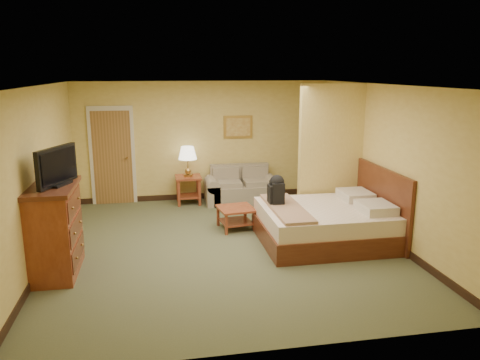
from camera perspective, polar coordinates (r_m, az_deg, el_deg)
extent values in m
plane|color=#515638|center=(7.78, -1.99, -8.04)|extent=(6.00, 6.00, 0.00)
plane|color=white|center=(7.25, -2.15, 11.47)|extent=(6.00, 6.00, 0.00)
cube|color=#D7BA5B|center=(10.34, -4.50, 4.74)|extent=(5.50, 0.02, 2.60)
cube|color=#D7BA5B|center=(7.53, -23.25, 0.48)|extent=(0.02, 6.00, 2.60)
cube|color=#D7BA5B|center=(8.26, 17.18, 2.02)|extent=(0.02, 6.00, 2.60)
cube|color=#D7BA5B|center=(8.84, 10.97, 3.08)|extent=(1.20, 0.15, 2.60)
cube|color=beige|center=(10.34, -15.28, 2.90)|extent=(0.94, 0.06, 2.10)
cube|color=brown|center=(10.33, -15.27, 2.61)|extent=(0.80, 0.04, 2.00)
cylinder|color=olive|center=(10.26, -13.63, 2.63)|extent=(0.04, 0.12, 0.04)
cube|color=black|center=(10.59, -4.38, -1.92)|extent=(5.50, 0.02, 0.12)
cube|color=gray|center=(10.21, 0.22, -1.66)|extent=(1.30, 0.70, 0.39)
cube|color=gray|center=(10.41, -0.09, 0.89)|extent=(1.30, 0.17, 0.41)
cube|color=gray|center=(10.11, -3.42, -1.70)|extent=(0.28, 0.70, 0.44)
cube|color=gray|center=(10.34, 3.77, -1.37)|extent=(0.28, 0.70, 0.44)
cube|color=maroon|center=(10.10, -6.34, 0.34)|extent=(0.55, 0.55, 0.04)
cube|color=maroon|center=(10.20, -6.28, -1.94)|extent=(0.46, 0.46, 0.03)
cube|color=maroon|center=(9.95, -7.46, -1.68)|extent=(0.05, 0.05, 0.56)
cube|color=maroon|center=(9.98, -4.95, -1.57)|extent=(0.05, 0.05, 0.56)
cube|color=maroon|center=(10.37, -7.60, -1.07)|extent=(0.05, 0.05, 0.56)
cube|color=maroon|center=(10.40, -5.18, -0.96)|extent=(0.05, 0.05, 0.56)
cylinder|color=olive|center=(10.09, -6.35, 0.58)|extent=(0.19, 0.19, 0.04)
cylinder|color=olive|center=(10.04, -6.38, 1.97)|extent=(0.03, 0.03, 0.32)
cone|color=white|center=(10.00, -6.42, 3.31)|extent=(0.39, 0.39, 0.27)
cube|color=maroon|center=(8.48, -0.48, -3.49)|extent=(0.70, 0.70, 0.04)
cube|color=maroon|center=(8.55, -0.48, -5.09)|extent=(0.60, 0.60, 0.03)
cube|color=maroon|center=(8.25, -1.99, -5.41)|extent=(0.04, 0.04, 0.37)
cube|color=maroon|center=(8.83, 0.93, -4.13)|extent=(0.04, 0.04, 0.37)
cube|color=#B78E3F|center=(10.39, -0.24, 6.49)|extent=(0.64, 0.03, 0.50)
cube|color=#B17C36|center=(10.37, -0.22, 6.47)|extent=(0.53, 0.02, 0.39)
cube|color=maroon|center=(7.08, -21.60, -5.92)|extent=(0.56, 1.12, 1.22)
cube|color=#4D2012|center=(6.91, -22.05, -0.87)|extent=(0.63, 1.20, 0.06)
cube|color=black|center=(6.88, -21.27, -0.46)|extent=(0.35, 0.43, 0.03)
cube|color=black|center=(6.83, -21.44, 1.62)|extent=(0.39, 0.83, 0.52)
cube|color=#4D2012|center=(8.06, 10.59, -6.24)|extent=(2.23, 1.79, 0.33)
cube|color=#FAE6CC|center=(7.96, 10.68, -4.19)|extent=(2.17, 1.72, 0.27)
cube|color=#4D2012|center=(8.31, 16.92, -2.77)|extent=(0.06, 1.90, 1.23)
cube|color=beige|center=(7.82, 16.22, -3.28)|extent=(0.50, 0.61, 0.16)
cube|color=beige|center=(8.50, 13.90, -1.83)|extent=(0.50, 0.61, 0.16)
cube|color=#977152|center=(7.69, 5.67, -3.43)|extent=(0.50, 1.67, 0.06)
cube|color=black|center=(7.86, 4.51, -1.68)|extent=(0.21, 0.31, 0.41)
sphere|color=black|center=(7.81, 4.53, -0.24)|extent=(0.24, 0.24, 0.24)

